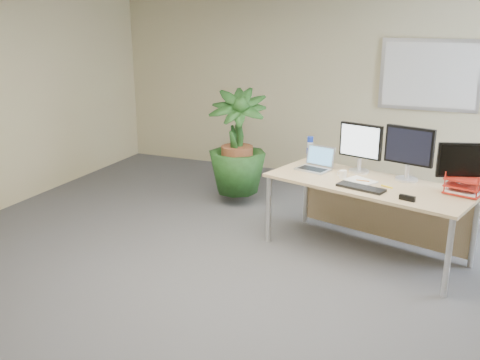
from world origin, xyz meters
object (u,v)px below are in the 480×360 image
at_px(desk, 372,195).
at_px(monitor_right, 409,150).
at_px(floor_plant, 237,146).
at_px(monitor_left, 360,145).
at_px(laptop, 316,164).

height_order(desk, monitor_right, monitor_right).
xyz_separation_m(floor_plant, monitor_left, (1.63, -0.60, 0.30)).
distance_m(desk, monitor_left, 0.54).
height_order(desk, floor_plant, floor_plant).
relative_size(desk, monitor_left, 4.17).
bearing_deg(laptop, desk, -14.01).
distance_m(monitor_left, monitor_right, 0.50).
bearing_deg(monitor_right, desk, -159.37).
bearing_deg(monitor_left, desk, -49.24).
distance_m(floor_plant, monitor_right, 2.25).
distance_m(floor_plant, laptop, 1.36).
relative_size(floor_plant, laptop, 3.76).
bearing_deg(monitor_right, laptop, 177.22).
bearing_deg(floor_plant, desk, -24.28).
bearing_deg(floor_plant, monitor_right, -18.51).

